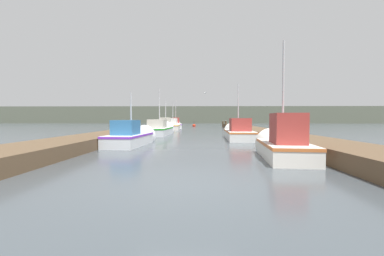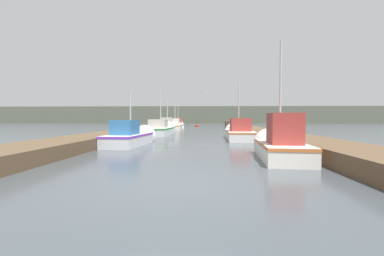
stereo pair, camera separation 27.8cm
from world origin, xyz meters
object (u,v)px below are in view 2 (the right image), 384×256
at_px(fishing_boat_1, 132,137).
at_px(seagull_lead, 207,93).
at_px(fishing_boat_6, 178,125).
at_px(channel_buoy, 197,126).
at_px(fishing_boat_5, 175,126).
at_px(mooring_piling_1, 228,124).
at_px(mooring_piling_0, 135,132).
at_px(mooring_piling_2, 226,124).
at_px(fishing_boat_4, 168,128).
at_px(fishing_boat_3, 161,130).
at_px(fishing_boat_2, 238,132).
at_px(fishing_boat_0, 278,144).

distance_m(fishing_boat_1, seagull_lead, 16.17).
bearing_deg(fishing_boat_6, channel_buoy, 65.50).
bearing_deg(seagull_lead, fishing_boat_5, 13.76).
distance_m(fishing_boat_6, mooring_piling_1, 7.30).
xyz_separation_m(mooring_piling_0, seagull_lead, (5.20, 11.42, 3.78)).
relative_size(mooring_piling_2, seagull_lead, 1.94).
xyz_separation_m(fishing_boat_4, fishing_boat_5, (0.24, 5.35, 0.02)).
bearing_deg(fishing_boat_5, fishing_boat_3, -91.75).
distance_m(mooring_piling_1, seagull_lead, 9.02).
height_order(mooring_piling_2, channel_buoy, mooring_piling_2).
bearing_deg(mooring_piling_1, channel_buoy, 120.10).
distance_m(fishing_boat_3, fishing_boat_5, 10.47).
bearing_deg(fishing_boat_5, fishing_boat_2, -68.37).
xyz_separation_m(fishing_boat_1, mooring_piling_0, (-0.85, 3.67, 0.07)).
xyz_separation_m(fishing_boat_5, channel_buoy, (2.50, 11.57, -0.30)).
height_order(fishing_boat_5, mooring_piling_0, fishing_boat_5).
bearing_deg(fishing_boat_0, channel_buoy, 101.92).
xyz_separation_m(mooring_piling_1, seagull_lead, (-3.11, -7.61, 3.73)).
relative_size(fishing_boat_2, mooring_piling_1, 5.79).
bearing_deg(fishing_boat_1, mooring_piling_1, 76.29).
distance_m(fishing_boat_6, seagull_lead, 10.27).
relative_size(fishing_boat_2, mooring_piling_2, 6.36).
distance_m(fishing_boat_0, fishing_boat_6, 28.67).
bearing_deg(fishing_boat_4, seagull_lead, 11.75).
bearing_deg(mooring_piling_2, fishing_boat_0, -91.39).
height_order(fishing_boat_4, fishing_boat_5, fishing_boat_4).
bearing_deg(fishing_boat_4, fishing_boat_2, -59.41).
xyz_separation_m(fishing_boat_1, fishing_boat_6, (0.22, 23.67, 0.01)).
bearing_deg(fishing_boat_4, mooring_piling_1, 45.71).
bearing_deg(mooring_piling_0, fishing_boat_1, -76.96).
bearing_deg(mooring_piling_2, fishing_boat_5, -129.58).
bearing_deg(mooring_piling_0, fishing_boat_4, 85.03).
xyz_separation_m(fishing_boat_6, channel_buoy, (2.56, 7.10, -0.29)).
distance_m(fishing_boat_2, channel_buoy, 26.37).
xyz_separation_m(mooring_piling_2, seagull_lead, (-3.20, -12.91, 3.78)).
xyz_separation_m(fishing_boat_3, mooring_piling_2, (7.35, 19.27, 0.08)).
bearing_deg(mooring_piling_1, fishing_boat_4, -130.00).
bearing_deg(fishing_boat_6, seagull_lead, -69.02).
height_order(fishing_boat_3, channel_buoy, fishing_boat_3).
height_order(fishing_boat_3, mooring_piling_2, fishing_boat_3).
xyz_separation_m(fishing_boat_2, seagull_lead, (-2.09, 10.43, 3.85)).
distance_m(mooring_piling_0, channel_buoy, 27.35).
relative_size(fishing_boat_0, channel_buoy, 4.49).
relative_size(fishing_boat_2, fishing_boat_3, 1.06).
relative_size(fishing_boat_2, fishing_boat_4, 1.35).
xyz_separation_m(fishing_boat_6, mooring_piling_1, (7.24, -0.98, 0.12)).
bearing_deg(fishing_boat_2, fishing_boat_0, -85.98).
bearing_deg(mooring_piling_1, fishing_boat_2, -93.24).
bearing_deg(seagull_lead, mooring_piling_0, 124.53).
xyz_separation_m(fishing_boat_1, fishing_boat_4, (0.04, 13.85, -0.00)).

